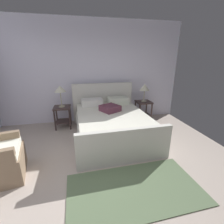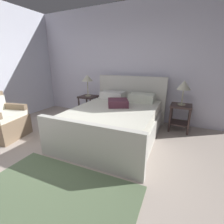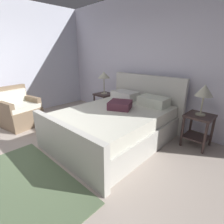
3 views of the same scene
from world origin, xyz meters
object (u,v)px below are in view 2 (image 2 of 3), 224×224
table_lamp_left (87,79)px  armchair (1,121)px  table_lamp_right (184,86)px  nightstand_left (88,103)px  nightstand_right (180,113)px  bed (116,120)px

table_lamp_left → armchair: bearing=-115.8°
table_lamp_right → nightstand_left: (-2.38, -0.07, -0.61)m
nightstand_right → nightstand_left: same height
nightstand_right → armchair: armchair is taller
bed → armchair: 2.35m
armchair → bed: bearing=27.3°
nightstand_right → armchair: 3.81m
nightstand_right → table_lamp_left: table_lamp_left is taller
nightstand_left → table_lamp_left: 0.67m
bed → table_lamp_right: size_ratio=4.34×
bed → table_lamp_right: bed is taller
bed → nightstand_left: (-1.19, 0.78, 0.06)m
nightstand_right → table_lamp_left: bearing=-178.3°
nightstand_left → armchair: armchair is taller
nightstand_right → table_lamp_left: 2.48m
nightstand_left → table_lamp_left: bearing=126.9°
bed → table_lamp_right: 1.61m
table_lamp_left → bed: bearing=-33.2°
nightstand_right → nightstand_left: 2.39m
nightstand_right → table_lamp_right: 0.61m
nightstand_left → table_lamp_left: (-0.00, 0.00, 0.67)m
table_lamp_right → nightstand_right: bearing=180.0°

